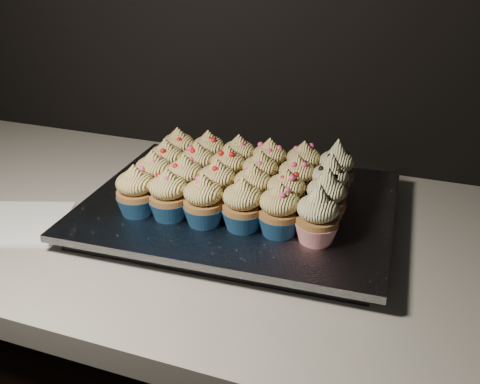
{
  "coord_description": "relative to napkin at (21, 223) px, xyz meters",
  "views": [
    {
      "loc": [
        0.03,
        0.98,
        1.35
      ],
      "look_at": [
        -0.24,
        1.73,
        0.95
      ],
      "focal_mm": 40.0,
      "sensor_mm": 36.0,
      "label": 1
    }
  ],
  "objects": [
    {
      "name": "cupcake_13",
      "position": [
        0.25,
        0.17,
        0.07
      ],
      "size": [
        0.06,
        0.06,
        0.08
      ],
      "color": "navy",
      "rests_on": "foil_lining"
    },
    {
      "name": "cupcake_18",
      "position": [
        0.19,
        0.22,
        0.07
      ],
      "size": [
        0.06,
        0.06,
        0.08
      ],
      "color": "navy",
      "rests_on": "foil_lining"
    },
    {
      "name": "baking_tray",
      "position": [
        0.34,
        0.14,
        0.01
      ],
      "size": [
        0.48,
        0.37,
        0.02
      ],
      "primitive_type": "cube",
      "rotation": [
        0.0,
        0.0,
        0.05
      ],
      "color": "black",
      "rests_on": "worktop"
    },
    {
      "name": "cupcake_0",
      "position": [
        0.2,
        0.05,
        0.07
      ],
      "size": [
        0.06,
        0.06,
        0.08
      ],
      "color": "navy",
      "rests_on": "foil_lining"
    },
    {
      "name": "cupcake_23",
      "position": [
        0.48,
        0.24,
        0.07
      ],
      "size": [
        0.06,
        0.06,
        0.1
      ],
      "color": "red",
      "rests_on": "foil_lining"
    },
    {
      "name": "cupcake_7",
      "position": [
        0.25,
        0.11,
        0.07
      ],
      "size": [
        0.06,
        0.06,
        0.08
      ],
      "color": "navy",
      "rests_on": "foil_lining"
    },
    {
      "name": "cupcake_15",
      "position": [
        0.36,
        0.17,
        0.07
      ],
      "size": [
        0.06,
        0.06,
        0.08
      ],
      "color": "navy",
      "rests_on": "foil_lining"
    },
    {
      "name": "cupcake_21",
      "position": [
        0.36,
        0.23,
        0.07
      ],
      "size": [
        0.06,
        0.06,
        0.08
      ],
      "color": "navy",
      "rests_on": "foil_lining"
    },
    {
      "name": "cupcake_22",
      "position": [
        0.42,
        0.23,
        0.07
      ],
      "size": [
        0.06,
        0.06,
        0.08
      ],
      "color": "navy",
      "rests_on": "foil_lining"
    },
    {
      "name": "napkin",
      "position": [
        0.0,
        0.0,
        0.0
      ],
      "size": [
        0.18,
        0.18,
        0.0
      ],
      "primitive_type": "cube",
      "rotation": [
        0.0,
        0.0,
        0.33
      ],
      "color": "white",
      "rests_on": "worktop"
    },
    {
      "name": "cupcake_3",
      "position": [
        0.37,
        0.06,
        0.07
      ],
      "size": [
        0.06,
        0.06,
        0.08
      ],
      "color": "navy",
      "rests_on": "foil_lining"
    },
    {
      "name": "cupcake_16",
      "position": [
        0.43,
        0.17,
        0.07
      ],
      "size": [
        0.06,
        0.06,
        0.08
      ],
      "color": "navy",
      "rests_on": "foil_lining"
    },
    {
      "name": "cupcake_1",
      "position": [
        0.25,
        0.05,
        0.07
      ],
      "size": [
        0.06,
        0.06,
        0.08
      ],
      "color": "navy",
      "rests_on": "foil_lining"
    },
    {
      "name": "cupcake_12",
      "position": [
        0.19,
        0.16,
        0.07
      ],
      "size": [
        0.06,
        0.06,
        0.08
      ],
      "color": "navy",
      "rests_on": "foil_lining"
    },
    {
      "name": "cupcake_17",
      "position": [
        0.48,
        0.18,
        0.07
      ],
      "size": [
        0.06,
        0.06,
        0.1
      ],
      "color": "red",
      "rests_on": "foil_lining"
    },
    {
      "name": "cupcake_19",
      "position": [
        0.25,
        0.23,
        0.07
      ],
      "size": [
        0.06,
        0.06,
        0.08
      ],
      "color": "navy",
      "rests_on": "foil_lining"
    },
    {
      "name": "cupcake_14",
      "position": [
        0.31,
        0.17,
        0.07
      ],
      "size": [
        0.06,
        0.06,
        0.08
      ],
      "color": "navy",
      "rests_on": "foil_lining"
    },
    {
      "name": "cupcake_2",
      "position": [
        0.31,
        0.05,
        0.07
      ],
      "size": [
        0.06,
        0.06,
        0.08
      ],
      "color": "navy",
      "rests_on": "foil_lining"
    },
    {
      "name": "cupcake_5",
      "position": [
        0.49,
        0.06,
        0.07
      ],
      "size": [
        0.06,
        0.06,
        0.1
      ],
      "color": "red",
      "rests_on": "foil_lining"
    },
    {
      "name": "cupcake_9",
      "position": [
        0.37,
        0.11,
        0.07
      ],
      "size": [
        0.06,
        0.06,
        0.08
      ],
      "color": "navy",
      "rests_on": "foil_lining"
    },
    {
      "name": "cupcake_8",
      "position": [
        0.31,
        0.11,
        0.07
      ],
      "size": [
        0.06,
        0.06,
        0.08
      ],
      "color": "navy",
      "rests_on": "foil_lining"
    },
    {
      "name": "cupcake_10",
      "position": [
        0.42,
        0.11,
        0.07
      ],
      "size": [
        0.06,
        0.06,
        0.08
      ],
      "color": "navy",
      "rests_on": "foil_lining"
    },
    {
      "name": "cupcake_20",
      "position": [
        0.31,
        0.23,
        0.07
      ],
      "size": [
        0.06,
        0.06,
        0.08
      ],
      "color": "navy",
      "rests_on": "foil_lining"
    },
    {
      "name": "worktop",
      "position": [
        0.58,
        0.12,
        -0.02
      ],
      "size": [
        2.44,
        0.64,
        0.04
      ],
      "primitive_type": "cube",
      "color": "beige",
      "rests_on": "cabinet"
    },
    {
      "name": "cupcake_6",
      "position": [
        0.2,
        0.11,
        0.07
      ],
      "size": [
        0.06,
        0.06,
        0.08
      ],
      "color": "navy",
      "rests_on": "foil_lining"
    },
    {
      "name": "cupcake_4",
      "position": [
        0.43,
        0.06,
        0.07
      ],
      "size": [
        0.06,
        0.06,
        0.08
      ],
      "color": "navy",
      "rests_on": "foil_lining"
    },
    {
      "name": "cupcake_11",
      "position": [
        0.49,
        0.12,
        0.07
      ],
      "size": [
        0.06,
        0.06,
        0.1
      ],
      "color": "red",
      "rests_on": "foil_lining"
    },
    {
      "name": "foil_lining",
      "position": [
        0.34,
        0.14,
        0.03
      ],
      "size": [
        0.52,
        0.42,
        0.01
      ],
      "primitive_type": "cube",
      "rotation": [
        0.0,
        0.0,
        0.05
      ],
      "color": "silver",
      "rests_on": "baking_tray"
    }
  ]
}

